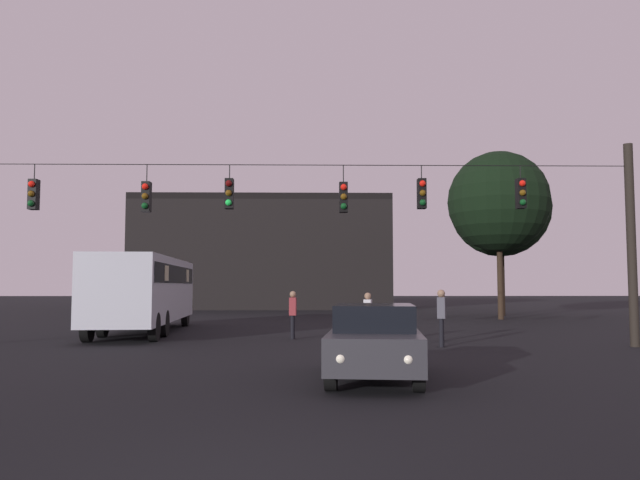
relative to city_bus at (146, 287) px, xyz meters
The scene contains 11 objects.
ground_plane 7.95m from the city_bus, 40.35° to the left, with size 168.00×168.00×0.00m, color black.
overhead_signal_span 8.72m from the city_bus, 46.30° to the right, with size 22.17×0.44×6.42m.
city_bus is the anchor object (origin of this frame).
car_near_right 15.10m from the city_bus, 57.92° to the right, with size 2.26×4.48×1.52m.
pedestrian_crossing_left 11.96m from the city_bus, 19.33° to the right, with size 0.31×0.40×1.69m.
pedestrian_crossing_center 12.40m from the city_bus, 29.17° to the right, with size 0.33×0.41×1.78m.
pedestrian_crossing_right 9.99m from the city_bus, 30.31° to the right, with size 0.31×0.40×1.68m.
pedestrian_near_bus 6.87m from the city_bus, 26.93° to the right, with size 0.27×0.38×1.71m.
corner_building 28.17m from the city_bus, 84.27° to the left, with size 20.81×10.00×9.16m.
tree_left_silhouette 20.55m from the city_bus, 28.93° to the left, with size 5.75×5.75×9.57m.
tree_behind_building 24.28m from the city_bus, 36.85° to the left, with size 6.39×6.39×10.15m.
Camera 1 is at (0.76, -6.17, 1.91)m, focal length 35.19 mm.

